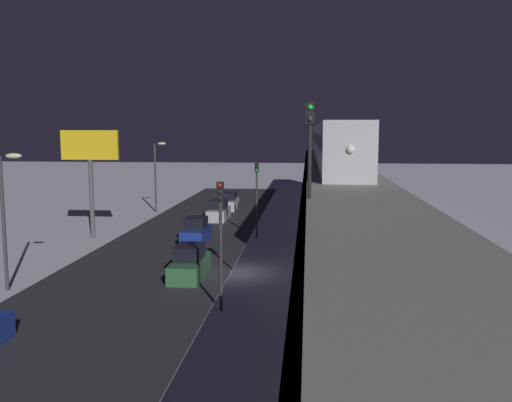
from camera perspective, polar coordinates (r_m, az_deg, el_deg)
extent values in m
plane|color=silver|center=(34.45, -2.26, -7.52)|extent=(240.00, 240.00, 0.00)
cube|color=#28282D|center=(35.67, -11.58, -7.14)|extent=(11.00, 100.45, 0.01)
cube|color=gray|center=(33.23, 9.25, 1.67)|extent=(5.00, 100.45, 0.80)
cube|color=#38383D|center=(33.16, 5.14, 1.72)|extent=(0.24, 98.44, 0.80)
cylinder|color=gray|center=(76.34, 7.09, 2.58)|extent=(1.40, 1.40, 5.21)
cylinder|color=gray|center=(62.06, 7.46, 1.50)|extent=(1.40, 1.40, 5.21)
cylinder|color=gray|center=(47.81, 8.05, -0.23)|extent=(1.40, 1.40, 5.21)
cylinder|color=gray|center=(33.66, 9.14, -3.42)|extent=(1.40, 1.40, 5.21)
cylinder|color=gray|center=(19.78, 11.82, -11.14)|extent=(1.40, 1.40, 5.21)
cube|color=#B7BABF|center=(38.17, 8.81, 5.56)|extent=(2.90, 18.00, 3.40)
cube|color=black|center=(38.16, 8.82, 6.17)|extent=(2.94, 16.20, 0.90)
cube|color=#B7BABF|center=(56.74, 7.72, 6.12)|extent=(2.90, 18.00, 3.40)
cube|color=black|center=(56.74, 7.73, 6.53)|extent=(2.94, 16.20, 0.90)
cube|color=#B7BABF|center=(75.33, 7.17, 6.40)|extent=(2.90, 18.00, 3.40)
cube|color=black|center=(75.32, 7.18, 6.71)|extent=(2.94, 16.20, 0.90)
sphere|color=white|center=(29.14, 9.85, 5.36)|extent=(0.44, 0.44, 0.44)
cylinder|color=black|center=(22.80, 5.63, 4.24)|extent=(0.16, 0.16, 3.20)
cube|color=black|center=(22.78, 5.69, 9.14)|extent=(0.36, 0.28, 0.90)
sphere|color=#19F23F|center=(22.62, 5.70, 9.74)|extent=(0.22, 0.22, 0.22)
sphere|color=#333333|center=(22.61, 5.69, 8.57)|extent=(0.22, 0.22, 0.22)
cube|color=#B2B2B7|center=(61.98, -2.85, -0.37)|extent=(1.80, 4.47, 1.10)
cube|color=black|center=(61.86, -2.85, 0.54)|extent=(1.58, 2.15, 0.87)
cylinder|color=black|center=(63.50, -3.43, -0.40)|extent=(0.20, 0.64, 0.64)
cylinder|color=black|center=(63.26, -1.90, -0.42)|extent=(0.20, 0.64, 0.64)
cylinder|color=black|center=(60.79, -3.83, -0.75)|extent=(0.20, 0.64, 0.64)
cylinder|color=black|center=(60.54, -2.23, -0.77)|extent=(0.20, 0.64, 0.64)
cube|color=#B2B2B7|center=(54.93, -3.93, -1.37)|extent=(1.80, 4.76, 1.10)
cube|color=black|center=(54.79, -3.94, -0.35)|extent=(1.58, 2.28, 0.87)
cube|color=#2D6038|center=(33.64, -6.93, -6.97)|extent=(1.80, 4.72, 1.10)
cube|color=black|center=(33.42, -6.96, -5.33)|extent=(1.58, 2.27, 0.87)
cube|color=navy|center=(44.13, -6.28, -3.53)|extent=(1.80, 4.34, 1.10)
cube|color=black|center=(43.96, -6.30, -2.27)|extent=(1.58, 2.08, 0.87)
cylinder|color=#2D2D2D|center=(26.77, -3.70, -5.80)|extent=(0.16, 0.16, 5.50)
cube|color=black|center=(26.24, -3.76, 1.03)|extent=(0.32, 0.32, 0.90)
sphere|color=red|center=(26.03, -3.83, 1.64)|extent=(0.20, 0.20, 0.20)
sphere|color=black|center=(26.06, -3.82, 0.98)|extent=(0.20, 0.20, 0.20)
sphere|color=black|center=(26.09, -3.82, 0.33)|extent=(0.20, 0.20, 0.20)
cylinder|color=#2D2D2D|center=(45.11, 0.07, -0.42)|extent=(0.16, 0.16, 5.50)
cube|color=black|center=(44.79, 0.07, 3.64)|extent=(0.32, 0.32, 0.90)
sphere|color=black|center=(44.59, 0.05, 4.01)|extent=(0.20, 0.20, 0.20)
sphere|color=black|center=(44.61, 0.05, 3.62)|extent=(0.20, 0.20, 0.20)
sphere|color=#19E53F|center=(44.63, 0.05, 3.24)|extent=(0.20, 0.20, 0.20)
cylinder|color=#4C4C51|center=(47.07, -16.80, 0.20)|extent=(0.36, 0.36, 6.50)
cube|color=yellow|center=(46.75, -17.00, 5.62)|extent=(4.80, 0.30, 2.40)
cylinder|color=#38383D|center=(32.93, -24.89, -2.22)|extent=(0.20, 0.20, 7.50)
ellipsoid|color=#F4E5B2|center=(32.17, -24.01, 4.34)|extent=(0.90, 0.44, 0.30)
cylinder|color=#38383D|center=(60.54, -10.48, 2.38)|extent=(0.20, 0.20, 7.50)
ellipsoid|color=#F4E5B2|center=(60.13, -9.83, 5.94)|extent=(0.90, 0.44, 0.30)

